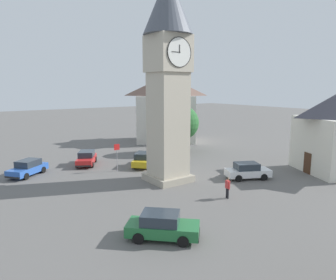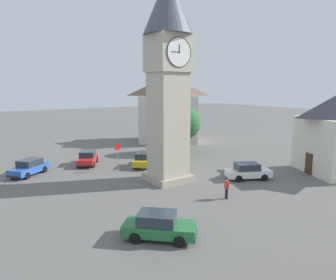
{
  "view_description": "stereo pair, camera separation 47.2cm",
  "coord_description": "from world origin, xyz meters",
  "px_view_note": "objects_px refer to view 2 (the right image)",
  "views": [
    {
      "loc": [
        16.13,
        22.69,
        8.54
      ],
      "look_at": [
        0.0,
        0.0,
        3.8
      ],
      "focal_mm": 33.46,
      "sensor_mm": 36.0,
      "label": 1
    },
    {
      "loc": [
        15.74,
        22.96,
        8.54
      ],
      "look_at": [
        0.0,
        0.0,
        3.8
      ],
      "focal_mm": 33.46,
      "sensor_mm": 36.0,
      "label": 2
    }
  ],
  "objects_px": {
    "building_terrace_right": "(168,108)",
    "road_sign": "(118,153)",
    "tree": "(184,123)",
    "car_silver_kerb": "(144,159)",
    "car_black_far": "(159,226)",
    "clock_tower": "(168,63)",
    "pedestrian": "(227,186)",
    "car_blue_kerb": "(248,171)",
    "car_white_side": "(29,167)",
    "car_red_corner": "(88,158)"
  },
  "relations": [
    {
      "from": "building_terrace_right",
      "to": "road_sign",
      "type": "xyz_separation_m",
      "value": [
        14.51,
        12.02,
        -3.33
      ]
    },
    {
      "from": "tree",
      "to": "building_terrace_right",
      "type": "bearing_deg",
      "value": -112.17
    },
    {
      "from": "car_silver_kerb",
      "to": "tree",
      "type": "distance_m",
      "value": 8.94
    },
    {
      "from": "car_silver_kerb",
      "to": "car_black_far",
      "type": "distance_m",
      "value": 16.69
    },
    {
      "from": "clock_tower",
      "to": "pedestrian",
      "type": "height_order",
      "value": "clock_tower"
    },
    {
      "from": "car_blue_kerb",
      "to": "car_silver_kerb",
      "type": "height_order",
      "value": "same"
    },
    {
      "from": "pedestrian",
      "to": "road_sign",
      "type": "height_order",
      "value": "road_sign"
    },
    {
      "from": "car_white_side",
      "to": "car_black_far",
      "type": "height_order",
      "value": "same"
    },
    {
      "from": "car_blue_kerb",
      "to": "car_black_far",
      "type": "xyz_separation_m",
      "value": [
        13.19,
        5.08,
        0.0
      ]
    },
    {
      "from": "car_blue_kerb",
      "to": "car_red_corner",
      "type": "height_order",
      "value": "same"
    },
    {
      "from": "car_white_side",
      "to": "clock_tower",
      "type": "bearing_deg",
      "value": 137.55
    },
    {
      "from": "pedestrian",
      "to": "clock_tower",
      "type": "bearing_deg",
      "value": -80.84
    },
    {
      "from": "car_silver_kerb",
      "to": "building_terrace_right",
      "type": "height_order",
      "value": "building_terrace_right"
    },
    {
      "from": "car_silver_kerb",
      "to": "car_white_side",
      "type": "bearing_deg",
      "value": -16.94
    },
    {
      "from": "clock_tower",
      "to": "pedestrian",
      "type": "xyz_separation_m",
      "value": [
        -1.04,
        6.47,
        -9.58
      ]
    },
    {
      "from": "car_red_corner",
      "to": "tree",
      "type": "distance_m",
      "value": 13.02
    },
    {
      "from": "clock_tower",
      "to": "car_white_side",
      "type": "bearing_deg",
      "value": -42.45
    },
    {
      "from": "clock_tower",
      "to": "car_black_far",
      "type": "distance_m",
      "value": 14.88
    },
    {
      "from": "tree",
      "to": "building_terrace_right",
      "type": "relative_size",
      "value": 0.53
    },
    {
      "from": "road_sign",
      "to": "building_terrace_right",
      "type": "bearing_deg",
      "value": -140.37
    },
    {
      "from": "building_terrace_right",
      "to": "car_blue_kerb",
      "type": "bearing_deg",
      "value": 75.08
    },
    {
      "from": "car_red_corner",
      "to": "tree",
      "type": "bearing_deg",
      "value": 175.55
    },
    {
      "from": "car_red_corner",
      "to": "pedestrian",
      "type": "height_order",
      "value": "pedestrian"
    },
    {
      "from": "tree",
      "to": "car_white_side",
      "type": "bearing_deg",
      "value": -0.64
    },
    {
      "from": "clock_tower",
      "to": "car_white_side",
      "type": "xyz_separation_m",
      "value": [
        10.15,
        -9.28,
        -9.82
      ]
    },
    {
      "from": "car_silver_kerb",
      "to": "car_white_side",
      "type": "height_order",
      "value": "same"
    },
    {
      "from": "car_silver_kerb",
      "to": "tree",
      "type": "relative_size",
      "value": 0.67
    },
    {
      "from": "pedestrian",
      "to": "tree",
      "type": "xyz_separation_m",
      "value": [
        -7.62,
        -15.54,
        2.93
      ]
    },
    {
      "from": "clock_tower",
      "to": "tree",
      "type": "distance_m",
      "value": 14.19
    },
    {
      "from": "car_red_corner",
      "to": "road_sign",
      "type": "height_order",
      "value": "road_sign"
    },
    {
      "from": "car_black_far",
      "to": "tree",
      "type": "bearing_deg",
      "value": -130.57
    },
    {
      "from": "car_black_far",
      "to": "pedestrian",
      "type": "bearing_deg",
      "value": -162.53
    },
    {
      "from": "car_white_side",
      "to": "road_sign",
      "type": "relative_size",
      "value": 1.53
    },
    {
      "from": "road_sign",
      "to": "car_blue_kerb",
      "type": "bearing_deg",
      "value": 132.47
    },
    {
      "from": "car_silver_kerb",
      "to": "car_red_corner",
      "type": "relative_size",
      "value": 0.93
    },
    {
      "from": "pedestrian",
      "to": "road_sign",
      "type": "distance_m",
      "value": 12.69
    },
    {
      "from": "car_silver_kerb",
      "to": "car_white_side",
      "type": "relative_size",
      "value": 0.97
    },
    {
      "from": "building_terrace_right",
      "to": "road_sign",
      "type": "bearing_deg",
      "value": 39.63
    },
    {
      "from": "car_blue_kerb",
      "to": "tree",
      "type": "xyz_separation_m",
      "value": [
        -2.21,
        -12.91,
        3.18
      ]
    },
    {
      "from": "car_blue_kerb",
      "to": "car_red_corner",
      "type": "bearing_deg",
      "value": -53.23
    },
    {
      "from": "car_blue_kerb",
      "to": "car_white_side",
      "type": "bearing_deg",
      "value": -38.32
    },
    {
      "from": "pedestrian",
      "to": "car_blue_kerb",
      "type": "bearing_deg",
      "value": -154.03
    },
    {
      "from": "building_terrace_right",
      "to": "tree",
      "type": "bearing_deg",
      "value": 67.83
    },
    {
      "from": "clock_tower",
      "to": "car_red_corner",
      "type": "xyz_separation_m",
      "value": [
        3.93,
        -10.05,
        -9.82
      ]
    },
    {
      "from": "car_red_corner",
      "to": "tree",
      "type": "height_order",
      "value": "tree"
    },
    {
      "from": "pedestrian",
      "to": "building_terrace_right",
      "type": "relative_size",
      "value": 0.14
    },
    {
      "from": "clock_tower",
      "to": "building_terrace_right",
      "type": "height_order",
      "value": "clock_tower"
    },
    {
      "from": "clock_tower",
      "to": "car_black_far",
      "type": "xyz_separation_m",
      "value": [
        6.74,
        8.92,
        -9.82
      ]
    },
    {
      "from": "clock_tower",
      "to": "pedestrian",
      "type": "relative_size",
      "value": 10.77
    },
    {
      "from": "car_red_corner",
      "to": "tree",
      "type": "relative_size",
      "value": 0.72
    }
  ]
}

